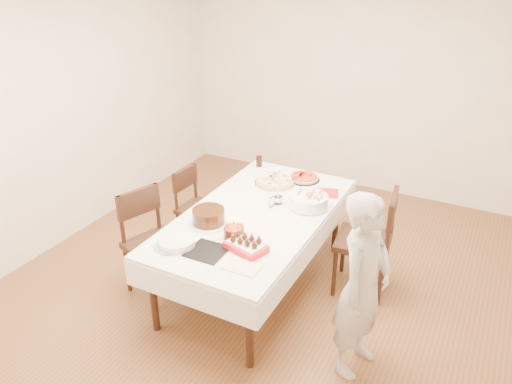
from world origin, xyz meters
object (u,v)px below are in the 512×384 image
at_px(birthday_cake, 234,229).
at_px(strawberry_box, 246,246).
at_px(dining_table, 256,249).
at_px(person, 363,286).
at_px(chair_left_dessert, 155,246).
at_px(pizza_pepperoni, 304,178).
at_px(layer_cake, 209,217).
at_px(cola_glass, 259,161).
at_px(pizza_white, 275,181).
at_px(chair_right_savory, 363,241).
at_px(pasta_bowl, 309,201).
at_px(chair_left_savory, 200,209).
at_px(taper_candle, 278,185).

xyz_separation_m(birthday_cake, strawberry_box, (0.16, -0.10, -0.05)).
xyz_separation_m(dining_table, person, (1.13, -0.55, 0.35)).
distance_m(chair_left_dessert, strawberry_box, 0.98).
distance_m(pizza_pepperoni, layer_cake, 1.25).
relative_size(dining_table, chair_left_dessert, 2.19).
relative_size(dining_table, person, 1.48).
bearing_deg(cola_glass, pizza_pepperoni, -9.51).
bearing_deg(pizza_white, birthday_cake, -81.82).
relative_size(chair_right_savory, cola_glass, 8.58).
relative_size(layer_cake, birthday_cake, 2.11).
bearing_deg(strawberry_box, pasta_bowl, 79.52).
height_order(pizza_white, strawberry_box, strawberry_box).
xyz_separation_m(chair_right_savory, chair_left_dessert, (-1.61, -0.91, -0.01)).
height_order(chair_right_savory, chair_left_dessert, chair_right_savory).
distance_m(dining_table, pizza_white, 0.76).
distance_m(chair_left_savory, pizza_white, 0.85).
distance_m(pizza_white, pasta_bowl, 0.58).
bearing_deg(person, chair_right_savory, 25.54).
xyz_separation_m(chair_left_dessert, strawberry_box, (0.94, -0.04, 0.30)).
distance_m(chair_right_savory, pizza_white, 1.06).
height_order(chair_right_savory, birthday_cake, chair_right_savory).
distance_m(birthday_cake, strawberry_box, 0.20).
relative_size(chair_right_savory, birthday_cake, 6.08).
bearing_deg(chair_left_dessert, dining_table, -125.98).
xyz_separation_m(chair_right_savory, birthday_cake, (-0.84, -0.84, 0.34)).
xyz_separation_m(person, birthday_cake, (-1.09, 0.09, 0.12)).
distance_m(cola_glass, birthday_cake, 1.48).
relative_size(chair_left_savory, taper_candle, 2.26).
bearing_deg(birthday_cake, pasta_bowl, 67.14).
relative_size(chair_right_savory, pizza_white, 2.44).
relative_size(chair_right_savory, strawberry_box, 3.22).
bearing_deg(chair_left_savory, layer_cake, 133.12).
relative_size(cola_glass, layer_cake, 0.34).
bearing_deg(chair_left_dessert, birthday_cake, -156.35).
relative_size(chair_left_savory, pizza_pepperoni, 2.65).
bearing_deg(dining_table, taper_candle, 70.98).
distance_m(chair_right_savory, cola_glass, 1.47).
xyz_separation_m(pasta_bowl, strawberry_box, (-0.16, -0.88, -0.02)).
bearing_deg(birthday_cake, chair_left_dessert, -175.18).
relative_size(pizza_pepperoni, cola_glass, 2.70).
bearing_deg(strawberry_box, cola_glass, 113.78).
xyz_separation_m(pizza_pepperoni, cola_glass, (-0.56, 0.09, 0.04)).
height_order(pasta_bowl, layer_cake, layer_cake).
bearing_deg(pizza_white, chair_left_savory, -158.12).
bearing_deg(pasta_bowl, layer_cake, -133.66).
height_order(chair_left_savory, pizza_pepperoni, chair_left_savory).
height_order(chair_right_savory, strawberry_box, chair_right_savory).
distance_m(dining_table, layer_cake, 0.62).
xyz_separation_m(cola_glass, strawberry_box, (0.66, -1.49, -0.02)).
relative_size(chair_left_dessert, person, 0.68).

